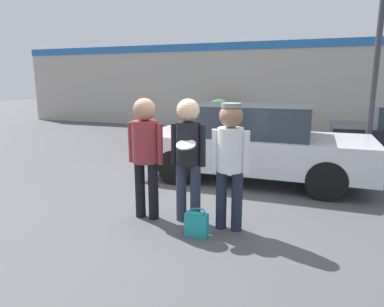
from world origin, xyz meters
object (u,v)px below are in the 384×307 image
at_px(person_middle_with_frisbee, 188,149).
at_px(shrub, 219,115).
at_px(person_right, 230,155).
at_px(person_left, 145,147).
at_px(parked_car_near, 253,143).
at_px(handbag, 196,224).

distance_m(person_middle_with_frisbee, shrub, 9.33).
bearing_deg(person_right, shrub, 106.25).
bearing_deg(person_left, parked_car_near, 66.48).
bearing_deg(shrub, person_right, -73.75).
bearing_deg(shrub, person_left, -81.22).
bearing_deg(handbag, parked_car_near, 85.92).
relative_size(person_left, person_right, 1.03).
bearing_deg(shrub, person_middle_with_frisbee, -77.32).
height_order(person_right, shrub, person_right).
height_order(person_right, handbag, person_right).
bearing_deg(person_middle_with_frisbee, handbag, -57.55).
distance_m(person_left, person_middle_with_frisbee, 0.63).
xyz_separation_m(parked_car_near, handbag, (-0.21, -2.92, -0.61)).
distance_m(person_middle_with_frisbee, parked_car_near, 2.54).
distance_m(person_left, handbag, 1.34).
distance_m(person_left, parked_car_near, 2.82).
xyz_separation_m(person_middle_with_frisbee, shrub, (-2.05, 9.10, -0.43)).
height_order(shrub, handbag, shrub).
relative_size(person_middle_with_frisbee, shrub, 1.37).
relative_size(person_middle_with_frisbee, person_right, 1.02).
relative_size(person_left, handbag, 5.00).
xyz_separation_m(person_right, shrub, (-2.67, 9.17, -0.41)).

